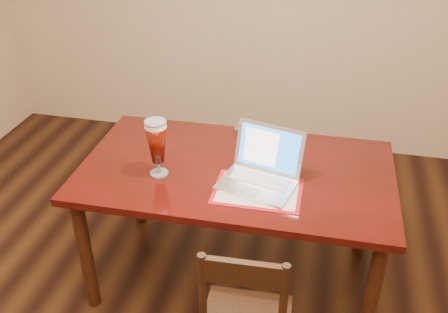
# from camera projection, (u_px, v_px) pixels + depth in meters

# --- Properties ---
(room_shell) EXTENTS (4.51, 5.01, 2.71)m
(room_shell) POSITION_uv_depth(u_px,v_px,m) (139.00, 20.00, 1.49)
(room_shell) COLOR tan
(room_shell) RESTS_ON ground
(dining_table) EXTENTS (1.65, 0.95, 1.08)m
(dining_table) POSITION_uv_depth(u_px,v_px,m) (234.00, 181.00, 2.67)
(dining_table) COLOR #460909
(dining_table) RESTS_ON ground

